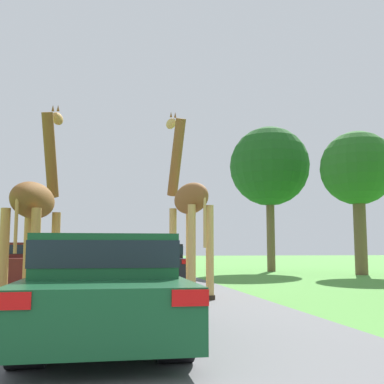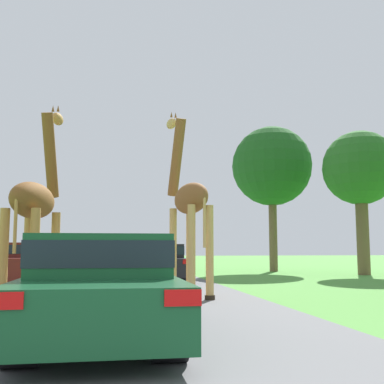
{
  "view_description": "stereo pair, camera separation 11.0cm",
  "coord_description": "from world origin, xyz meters",
  "px_view_note": "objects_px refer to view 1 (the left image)",
  "views": [
    {
      "loc": [
        -0.2,
        -1.47,
        1.26
      ],
      "look_at": [
        1.97,
        10.86,
        2.73
      ],
      "focal_mm": 45.0,
      "sensor_mm": 36.0,
      "label": 1
    },
    {
      "loc": [
        -0.09,
        -1.49,
        1.26
      ],
      "look_at": [
        1.97,
        10.86,
        2.73
      ],
      "focal_mm": 45.0,
      "sensor_mm": 36.0,
      "label": 2
    }
  ],
  "objects_px": {
    "giraffe_companion": "(35,206)",
    "car_far_ahead": "(79,257)",
    "car_queue_left": "(151,259)",
    "car_queue_right": "(17,265)",
    "car_rear_follower": "(159,262)",
    "tree_far_right": "(358,170)",
    "car_lead_maroon": "(104,285)",
    "giraffe_near_road": "(188,205)",
    "tree_right_cluster": "(269,167)",
    "car_verge_right": "(42,260)"
  },
  "relations": [
    {
      "from": "car_verge_right",
      "to": "tree_far_right",
      "type": "relative_size",
      "value": 0.61
    },
    {
      "from": "tree_right_cluster",
      "to": "car_lead_maroon",
      "type": "bearing_deg",
      "value": -115.62
    },
    {
      "from": "giraffe_companion",
      "to": "car_queue_left",
      "type": "distance_m",
      "value": 14.66
    },
    {
      "from": "car_queue_left",
      "to": "car_far_ahead",
      "type": "distance_m",
      "value": 5.24
    },
    {
      "from": "car_lead_maroon",
      "to": "tree_far_right",
      "type": "height_order",
      "value": "tree_far_right"
    },
    {
      "from": "giraffe_companion",
      "to": "car_lead_maroon",
      "type": "height_order",
      "value": "giraffe_companion"
    },
    {
      "from": "car_rear_follower",
      "to": "car_lead_maroon",
      "type": "bearing_deg",
      "value": -99.77
    },
    {
      "from": "tree_right_cluster",
      "to": "car_verge_right",
      "type": "bearing_deg",
      "value": -161.66
    },
    {
      "from": "car_queue_right",
      "to": "tree_right_cluster",
      "type": "height_order",
      "value": "tree_right_cluster"
    },
    {
      "from": "car_queue_left",
      "to": "tree_right_cluster",
      "type": "distance_m",
      "value": 8.35
    },
    {
      "from": "car_queue_left",
      "to": "tree_far_right",
      "type": "xyz_separation_m",
      "value": [
        9.75,
        -3.6,
        4.35
      ]
    },
    {
      "from": "car_queue_right",
      "to": "giraffe_companion",
      "type": "bearing_deg",
      "value": -75.88
    },
    {
      "from": "giraffe_near_road",
      "to": "car_verge_right",
      "type": "relative_size",
      "value": 1.23
    },
    {
      "from": "car_queue_left",
      "to": "car_far_ahead",
      "type": "relative_size",
      "value": 1.01
    },
    {
      "from": "car_queue_right",
      "to": "car_queue_left",
      "type": "height_order",
      "value": "car_queue_right"
    },
    {
      "from": "car_queue_right",
      "to": "car_rear_follower",
      "type": "xyz_separation_m",
      "value": [
        4.58,
        3.29,
        -0.03
      ]
    },
    {
      "from": "car_queue_left",
      "to": "car_rear_follower",
      "type": "height_order",
      "value": "car_rear_follower"
    },
    {
      "from": "car_queue_right",
      "to": "car_rear_follower",
      "type": "relative_size",
      "value": 1.12
    },
    {
      "from": "car_lead_maroon",
      "to": "tree_far_right",
      "type": "distance_m",
      "value": 19.44
    },
    {
      "from": "car_queue_right",
      "to": "car_rear_follower",
      "type": "bearing_deg",
      "value": 35.75
    },
    {
      "from": "tree_far_right",
      "to": "car_queue_right",
      "type": "bearing_deg",
      "value": -156.45
    },
    {
      "from": "car_queue_left",
      "to": "car_verge_right",
      "type": "bearing_deg",
      "value": -145.02
    },
    {
      "from": "car_queue_right",
      "to": "tree_far_right",
      "type": "xyz_separation_m",
      "value": [
        14.64,
        6.38,
        4.3
      ]
    },
    {
      "from": "car_queue_left",
      "to": "car_verge_right",
      "type": "height_order",
      "value": "car_verge_right"
    },
    {
      "from": "car_rear_follower",
      "to": "tree_far_right",
      "type": "relative_size",
      "value": 0.61
    },
    {
      "from": "car_far_ahead",
      "to": "car_queue_left",
      "type": "bearing_deg",
      "value": -42.93
    },
    {
      "from": "car_rear_follower",
      "to": "tree_far_right",
      "type": "distance_m",
      "value": 11.38
    },
    {
      "from": "car_lead_maroon",
      "to": "car_queue_right",
      "type": "distance_m",
      "value": 8.65
    },
    {
      "from": "car_verge_right",
      "to": "giraffe_near_road",
      "type": "bearing_deg",
      "value": -62.06
    },
    {
      "from": "car_lead_maroon",
      "to": "car_queue_left",
      "type": "xyz_separation_m",
      "value": [
        2.29,
        18.24,
        -0.03
      ]
    },
    {
      "from": "giraffe_near_road",
      "to": "car_queue_left",
      "type": "distance_m",
      "value": 12.7
    },
    {
      "from": "giraffe_near_road",
      "to": "tree_far_right",
      "type": "bearing_deg",
      "value": 29.18
    },
    {
      "from": "giraffe_companion",
      "to": "car_rear_follower",
      "type": "distance_m",
      "value": 8.32
    },
    {
      "from": "giraffe_near_road",
      "to": "tree_right_cluster",
      "type": "relative_size",
      "value": 0.65
    },
    {
      "from": "car_lead_maroon",
      "to": "tree_right_cluster",
      "type": "distance_m",
      "value": 21.22
    },
    {
      "from": "car_queue_left",
      "to": "car_rear_follower",
      "type": "bearing_deg",
      "value": -92.61
    },
    {
      "from": "car_lead_maroon",
      "to": "car_queue_right",
      "type": "relative_size",
      "value": 0.98
    },
    {
      "from": "giraffe_companion",
      "to": "car_verge_right",
      "type": "xyz_separation_m",
      "value": [
        -1.14,
        10.57,
        -1.4
      ]
    },
    {
      "from": "giraffe_near_road",
      "to": "car_verge_right",
      "type": "height_order",
      "value": "giraffe_near_road"
    },
    {
      "from": "car_far_ahead",
      "to": "car_rear_follower",
      "type": "height_order",
      "value": "car_far_ahead"
    },
    {
      "from": "car_queue_right",
      "to": "car_rear_follower",
      "type": "distance_m",
      "value": 5.64
    },
    {
      "from": "car_verge_right",
      "to": "car_rear_follower",
      "type": "height_order",
      "value": "car_verge_right"
    },
    {
      "from": "giraffe_companion",
      "to": "car_queue_left",
      "type": "relative_size",
      "value": 1.1
    },
    {
      "from": "giraffe_companion",
      "to": "car_far_ahead",
      "type": "relative_size",
      "value": 1.11
    },
    {
      "from": "giraffe_companion",
      "to": "car_verge_right",
      "type": "height_order",
      "value": "giraffe_companion"
    },
    {
      "from": "car_far_ahead",
      "to": "tree_far_right",
      "type": "height_order",
      "value": "tree_far_right"
    },
    {
      "from": "giraffe_near_road",
      "to": "car_far_ahead",
      "type": "relative_size",
      "value": 1.2
    },
    {
      "from": "giraffe_near_road",
      "to": "car_lead_maroon",
      "type": "xyz_separation_m",
      "value": [
        -2.12,
        -5.65,
        -1.64
      ]
    },
    {
      "from": "car_rear_follower",
      "to": "tree_right_cluster",
      "type": "relative_size",
      "value": 0.53
    },
    {
      "from": "car_lead_maroon",
      "to": "tree_far_right",
      "type": "relative_size",
      "value": 0.66
    }
  ]
}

